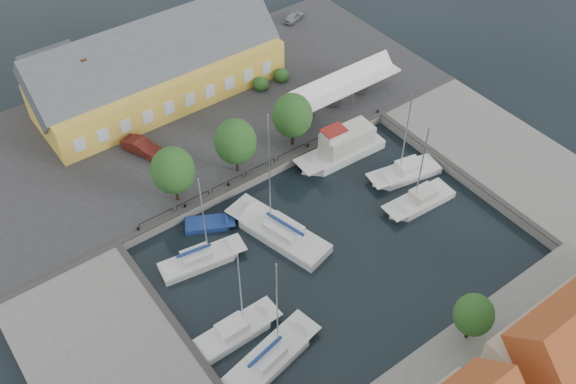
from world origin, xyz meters
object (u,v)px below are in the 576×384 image
object	(u,v)px
tent_canopy	(343,83)
west_boat_d	(270,358)
warehouse	(152,71)
trawler	(343,149)
car_red	(142,147)
center_sailboat	(280,234)
launch_nw	(209,225)
east_boat_a	(405,173)
west_boat_c	(236,332)
car_silver	(294,17)
east_boat_b	(420,202)
west_boat_a	(201,261)

from	to	relation	value
tent_canopy	west_boat_d	distance (m)	33.85
warehouse	trawler	bearing A→B (deg)	-60.33
tent_canopy	trawler	xyz separation A→B (m)	(-5.12, -6.29, -2.67)
car_red	warehouse	bearing A→B (deg)	30.36
tent_canopy	west_boat_d	bearing A→B (deg)	-139.56
tent_canopy	center_sailboat	world-z (taller)	center_sailboat
west_boat_d	launch_nw	size ratio (longest dim) A/B	2.34
east_boat_a	west_boat_c	size ratio (longest dim) A/B	1.08
tent_canopy	car_silver	xyz separation A→B (m)	(6.57, 17.99, -2.09)
car_silver	east_boat_a	distance (m)	31.70
warehouse	east_boat_a	xyz separation A→B (m)	(14.77, -26.40, -4.17)
west_boat_c	east_boat_a	bearing A→B (deg)	12.83
east_boat_b	car_red	bearing A→B (deg)	130.62
west_boat_a	west_boat_c	size ratio (longest dim) A/B	1.04
car_red	trawler	xyz separation A→B (m)	(17.38, -12.06, -0.76)
east_boat_b	launch_nw	distance (m)	20.92
west_boat_c	launch_nw	distance (m)	12.57
center_sailboat	tent_canopy	bearing A→B (deg)	33.95
east_boat_b	west_boat_c	distance (m)	23.04
car_red	trawler	distance (m)	21.17
west_boat_a	launch_nw	size ratio (longest dim) A/B	2.10
west_boat_d	launch_nw	xyz separation A→B (m)	(3.69, 15.40, -0.18)
launch_nw	west_boat_d	bearing A→B (deg)	-103.49
east_boat_a	car_silver	bearing A→B (deg)	74.62
car_silver	east_boat_a	size ratio (longest dim) A/B	0.31
center_sailboat	west_boat_a	world-z (taller)	center_sailboat
warehouse	west_boat_c	world-z (taller)	warehouse
east_boat_a	launch_nw	distance (m)	21.01
east_boat_b	tent_canopy	bearing A→B (deg)	77.86
warehouse	tent_canopy	distance (m)	21.63
tent_canopy	west_boat_a	size ratio (longest dim) A/B	1.30
east_boat_a	west_boat_c	world-z (taller)	east_boat_a
tent_canopy	center_sailboat	distance (m)	21.05
trawler	west_boat_c	world-z (taller)	west_boat_c
west_boat_c	launch_nw	xyz separation A→B (m)	(4.55, 11.71, -0.17)
tent_canopy	east_boat_b	size ratio (longest dim) A/B	1.32
trawler	east_boat_a	xyz separation A→B (m)	(3.29, -6.26, -0.75)
center_sailboat	west_boat_c	bearing A→B (deg)	-144.68
warehouse	car_red	distance (m)	10.36
tent_canopy	west_boat_c	size ratio (longest dim) A/B	1.35
tent_canopy	center_sailboat	xyz separation A→B (m)	(-17.24, -11.61, -3.32)
east_boat_b	west_boat_c	world-z (taller)	east_boat_b
tent_canopy	west_boat_c	xyz separation A→B (m)	(-26.49, -18.16, -3.42)
tent_canopy	trawler	world-z (taller)	trawler
warehouse	center_sailboat	xyz separation A→B (m)	(-0.65, -25.47, -4.07)
car_silver	west_boat_d	size ratio (longest dim) A/B	0.29
trawler	east_boat_a	distance (m)	7.11
warehouse	trawler	xyz separation A→B (m)	(11.48, -20.15, -3.41)
trawler	launch_nw	size ratio (longest dim) A/B	2.03
car_silver	east_boat_b	world-z (taller)	east_boat_b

